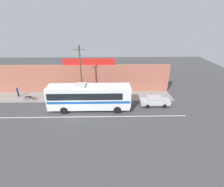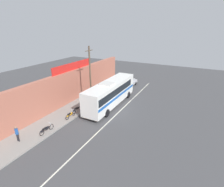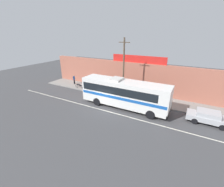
% 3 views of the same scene
% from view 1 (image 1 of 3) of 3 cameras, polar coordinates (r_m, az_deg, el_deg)
% --- Properties ---
extents(ground_plane, '(70.00, 70.00, 0.00)m').
position_cam_1_polar(ground_plane, '(23.15, -12.89, -6.87)').
color(ground_plane, '#444447').
extents(sidewalk_slab, '(30.00, 3.60, 0.14)m').
position_cam_1_polar(sidewalk_slab, '(27.59, -10.95, -1.06)').
color(sidewalk_slab, gray).
rests_on(sidewalk_slab, ground_plane).
extents(storefront_facade, '(30.00, 0.70, 4.80)m').
position_cam_1_polar(storefront_facade, '(28.66, -10.67, 5.02)').
color(storefront_facade, '#B26651').
rests_on(storefront_facade, ground_plane).
extents(storefront_billboard, '(8.57, 0.12, 1.10)m').
position_cam_1_polar(storefront_billboard, '(27.60, -8.09, 10.85)').
color(storefront_billboard, red).
rests_on(storefront_billboard, storefront_facade).
extents(road_center_stripe, '(30.00, 0.14, 0.01)m').
position_cam_1_polar(road_center_stripe, '(22.49, -13.27, -7.93)').
color(road_center_stripe, silver).
rests_on(road_center_stripe, ground_plane).
extents(intercity_bus, '(11.31, 2.67, 3.78)m').
position_cam_1_polar(intercity_bus, '(22.91, -8.06, -0.90)').
color(intercity_bus, white).
rests_on(intercity_bus, ground_plane).
extents(parked_car, '(4.28, 1.88, 1.37)m').
position_cam_1_polar(parked_car, '(25.09, 14.60, -2.49)').
color(parked_car, '#B7BABF').
rests_on(parked_car, ground_plane).
extents(utility_pole, '(1.60, 0.22, 8.40)m').
position_cam_1_polar(utility_pole, '(24.54, -10.68, 6.76)').
color(utility_pole, brown).
rests_on(utility_pole, sidewalk_slab).
extents(motorcycle_orange, '(1.88, 0.56, 0.94)m').
position_cam_1_polar(motorcycle_orange, '(27.18, -19.58, -1.38)').
color(motorcycle_orange, black).
rests_on(motorcycle_orange, sidewalk_slab).
extents(motorcycle_green, '(1.96, 0.56, 0.94)m').
position_cam_1_polar(motorcycle_green, '(28.72, -26.67, -1.26)').
color(motorcycle_green, black).
rests_on(motorcycle_green, sidewalk_slab).
extents(motorcycle_black, '(1.95, 0.56, 0.94)m').
position_cam_1_polar(motorcycle_black, '(26.92, -16.07, -1.14)').
color(motorcycle_black, black).
rests_on(motorcycle_black, sidewalk_slab).
extents(pedestrian_near_shop, '(0.30, 0.48, 1.69)m').
position_cam_1_polar(pedestrian_near_shop, '(30.71, -29.99, 0.79)').
color(pedestrian_near_shop, black).
rests_on(pedestrian_near_shop, sidewalk_slab).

